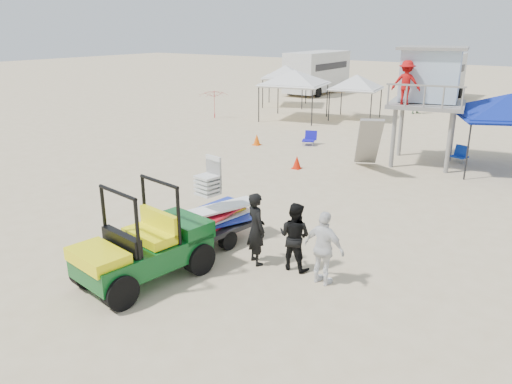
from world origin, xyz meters
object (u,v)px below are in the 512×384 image
Objects in this scene: utility_cart at (141,238)px; surf_trailer at (212,213)px; man_left at (256,229)px; lifeguard_tower at (428,80)px; canopy_blue at (511,97)px.

utility_cart reaches higher than surf_trailer.
man_left is 0.39× the size of lifeguard_tower.
man_left is at bearing -91.90° from lifeguard_tower.
surf_trailer is at bearing -112.37° from canopy_blue.
lifeguard_tower is at bearing -165.39° from canopy_blue.
canopy_blue is (4.70, 11.43, 1.91)m from surf_trailer.
utility_cart is at bearing 84.34° from man_left.
utility_cart is 13.36m from lifeguard_tower.
lifeguard_tower is 2.96m from canopy_blue.
surf_trailer is 0.52× the size of canopy_blue.
surf_trailer is at bearing 19.92° from man_left.
surf_trailer is 1.55m from man_left.
surf_trailer reaches higher than man_left.
lifeguard_tower reaches higher than utility_cart.
canopy_blue is (4.71, 13.77, 1.73)m from utility_cart.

